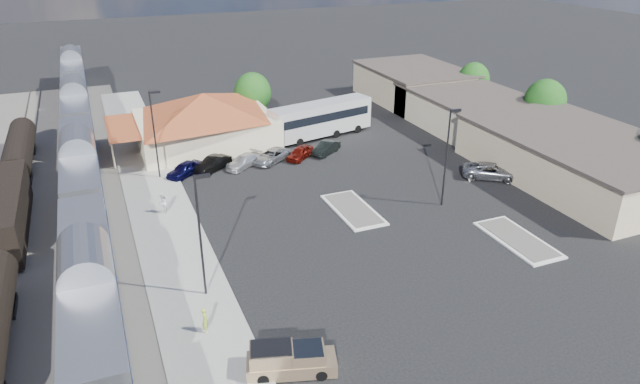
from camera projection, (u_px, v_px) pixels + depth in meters
name	position (u px, v px, depth m)	size (l,w,h in m)	color
ground	(321.00, 228.00, 48.04)	(280.00, 280.00, 0.00)	black
railbed	(51.00, 231.00, 47.48)	(16.00, 100.00, 0.12)	#4C4944
platform	(165.00, 222.00, 48.89)	(5.50, 92.00, 0.18)	gray
passenger_train	(82.00, 175.00, 51.23)	(3.00, 104.00, 5.55)	silver
freight_cars	(7.00, 214.00, 46.18)	(2.80, 46.00, 4.00)	black
station_depot	(204.00, 119.00, 65.32)	(18.35, 12.24, 6.20)	#C4B990
buildings_east	(490.00, 118.00, 68.76)	(14.40, 51.40, 4.80)	#C6B28C
traffic_island_south	(353.00, 209.00, 51.06)	(3.30, 7.50, 0.21)	silver
traffic_island_north	(518.00, 239.00, 46.11)	(3.30, 7.50, 0.21)	silver
lamp_plat_s	(201.00, 227.00, 37.00)	(1.08, 0.25, 9.00)	black
lamp_plat_n	(155.00, 128.00, 55.48)	(1.08, 0.25, 9.00)	black
lamp_lot	(448.00, 150.00, 49.99)	(1.08, 0.25, 9.00)	black
tree_east_b	(545.00, 102.00, 68.11)	(4.94, 4.94, 6.96)	#382314
tree_east_c	(474.00, 80.00, 80.06)	(4.41, 4.41, 6.21)	#382314
tree_depot	(253.00, 93.00, 72.60)	(4.71, 4.71, 6.63)	#382314
pickup_truck	(292.00, 360.00, 32.10)	(5.37, 3.20, 1.75)	tan
suv	(491.00, 171.00, 57.43)	(2.59, 5.63, 1.56)	#9A9DA2
coach_bus	(321.00, 118.00, 68.31)	(13.47, 5.62, 4.22)	silver
person_a	(205.00, 320.00, 35.09)	(0.62, 0.41, 1.71)	#A3C33C
person_b	(162.00, 203.00, 49.85)	(0.94, 0.73, 1.93)	silver
parked_car_a	(185.00, 169.00, 58.06)	(1.70, 4.23, 1.44)	#0C0B3A
parked_car_b	(213.00, 164.00, 59.33)	(1.55, 4.44, 1.46)	black
parked_car_c	(243.00, 161.00, 60.22)	(1.84, 4.52, 1.31)	silver
parked_car_d	(271.00, 156.00, 61.57)	(2.23, 4.83, 1.34)	#95999E
parked_car_e	(300.00, 153.00, 62.42)	(1.61, 4.01, 1.37)	maroon
parked_car_f	(326.00, 148.00, 63.78)	(1.45, 4.16, 1.37)	black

